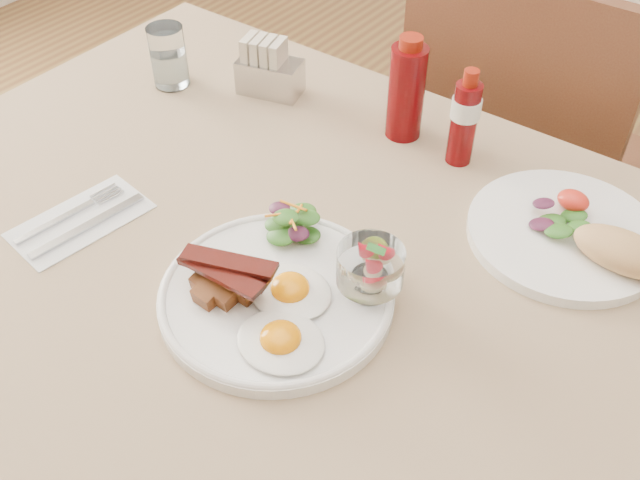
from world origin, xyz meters
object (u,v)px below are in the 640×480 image
ketchup_bottle (406,91)px  table (319,313)px  chair_far (515,157)px  water_glass (169,60)px  sugar_caddy (268,70)px  hot_sauce_bottle (464,119)px  second_plate (578,236)px  main_plate (276,296)px  fruit_cup (371,267)px

ketchup_bottle → table: bearing=-77.4°
chair_far → water_glass: bearing=-134.9°
sugar_caddy → ketchup_bottle: bearing=-8.8°
hot_sauce_bottle → chair_far: bearing=95.1°
chair_far → sugar_caddy: 0.56m
second_plate → table: bearing=-136.8°
second_plate → water_glass: water_glass is taller
chair_far → sugar_caddy: chair_far is taller
table → second_plate: (0.24, 0.23, 0.11)m
sugar_caddy → hot_sauce_bottle: bearing=-12.2°
main_plate → water_glass: (-0.45, 0.28, 0.04)m
second_plate → sugar_caddy: 0.56m
table → ketchup_bottle: 0.36m
main_plate → fruit_cup: bearing=35.8°
table → hot_sauce_bottle: size_ratio=8.94×
second_plate → ketchup_bottle: (-0.31, 0.08, 0.06)m
main_plate → fruit_cup: fruit_cup is taller
second_plate → sugar_caddy: sugar_caddy is taller
chair_far → water_glass: size_ratio=9.06×
chair_far → sugar_caddy: size_ratio=8.13×
chair_far → main_plate: size_ratio=3.32×
fruit_cup → ketchup_bottle: bearing=115.2°
main_plate → fruit_cup: size_ratio=3.53×
chair_far → water_glass: chair_far is taller
chair_far → main_plate: (-0.01, -0.74, 0.24)m
fruit_cup → sugar_caddy: bearing=143.4°
fruit_cup → water_glass: (-0.54, 0.21, -0.01)m
main_plate → hot_sauce_bottle: (0.04, 0.38, 0.06)m
second_plate → ketchup_bottle: 0.33m
table → hot_sauce_bottle: bearing=83.9°
table → sugar_caddy: (-0.31, 0.28, 0.13)m
chair_far → table: bearing=-90.0°
fruit_cup → sugar_caddy: (-0.39, 0.29, -0.02)m
table → hot_sauce_bottle: 0.34m
main_plate → sugar_caddy: sugar_caddy is taller
table → second_plate: second_plate is taller
table → chair_far: size_ratio=1.43×
chair_far → hot_sauce_bottle: bearing=-84.9°
chair_far → hot_sauce_bottle: size_ratio=6.25×
table → main_plate: bearing=-95.0°
fruit_cup → hot_sauce_bottle: 0.32m
table → water_glass: 0.52m
sugar_caddy → water_glass: (-0.15, -0.08, 0.01)m
main_plate → table: bearing=85.0°
sugar_caddy → main_plate: bearing=-64.9°
ketchup_bottle → main_plate: bearing=-80.8°
table → hot_sauce_bottle: hot_sauce_bottle is taller
fruit_cup → hot_sauce_bottle: size_ratio=0.53×
second_plate → ketchup_bottle: ketchup_bottle is taller
chair_far → second_plate: 0.56m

